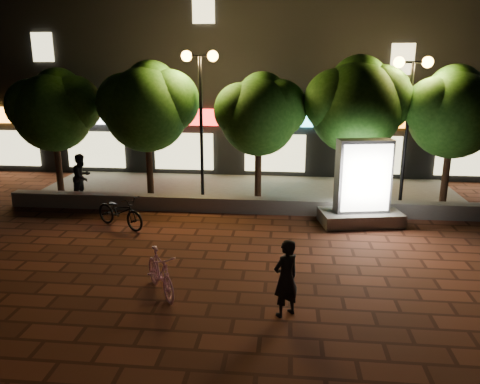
# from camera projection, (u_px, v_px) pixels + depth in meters

# --- Properties ---
(ground) EXTENTS (80.00, 80.00, 0.00)m
(ground) POSITION_uv_depth(u_px,v_px,m) (225.00, 260.00, 11.91)
(ground) COLOR #5B2A1C
(ground) RESTS_ON ground
(retaining_wall) EXTENTS (16.00, 0.45, 0.50)m
(retaining_wall) POSITION_uv_depth(u_px,v_px,m) (240.00, 205.00, 15.67)
(retaining_wall) COLOR slate
(retaining_wall) RESTS_ON ground
(sidewalk) EXTENTS (16.00, 5.00, 0.08)m
(sidewalk) POSITION_uv_depth(u_px,v_px,m) (247.00, 191.00, 18.13)
(sidewalk) COLOR slate
(sidewalk) RESTS_ON ground
(building_block) EXTENTS (28.00, 8.12, 11.30)m
(building_block) POSITION_uv_depth(u_px,v_px,m) (259.00, 60.00, 23.02)
(building_block) COLOR black
(building_block) RESTS_ON ground
(tree_far_left) EXTENTS (3.36, 2.80, 4.63)m
(tree_far_left) POSITION_uv_depth(u_px,v_px,m) (55.00, 107.00, 16.94)
(tree_far_left) COLOR black
(tree_far_left) RESTS_ON sidewalk
(tree_left) EXTENTS (3.60, 3.00, 4.89)m
(tree_left) POSITION_uv_depth(u_px,v_px,m) (148.00, 104.00, 16.55)
(tree_left) COLOR black
(tree_left) RESTS_ON sidewalk
(tree_mid) EXTENTS (3.24, 2.70, 4.50)m
(tree_mid) POSITION_uv_depth(u_px,v_px,m) (260.00, 112.00, 16.23)
(tree_mid) COLOR black
(tree_mid) RESTS_ON sidewalk
(tree_right) EXTENTS (3.72, 3.10, 5.07)m
(tree_right) POSITION_uv_depth(u_px,v_px,m) (358.00, 102.00, 15.81)
(tree_right) COLOR black
(tree_right) RESTS_ON sidewalk
(tree_far_right) EXTENTS (3.48, 2.90, 4.76)m
(tree_far_right) POSITION_uv_depth(u_px,v_px,m) (455.00, 109.00, 15.55)
(tree_far_right) COLOR black
(tree_far_right) RESTS_ON sidewalk
(street_lamp_left) EXTENTS (1.26, 0.36, 5.18)m
(street_lamp_left) POSITION_uv_depth(u_px,v_px,m) (200.00, 88.00, 15.96)
(street_lamp_left) COLOR black
(street_lamp_left) RESTS_ON sidewalk
(street_lamp_right) EXTENTS (1.26, 0.36, 4.98)m
(street_lamp_right) POSITION_uv_depth(u_px,v_px,m) (410.00, 93.00, 15.31)
(street_lamp_right) COLOR black
(street_lamp_right) RESTS_ON sidewalk
(ad_kiosk) EXTENTS (2.65, 1.67, 2.66)m
(ad_kiosk) POSITION_uv_depth(u_px,v_px,m) (362.00, 191.00, 14.30)
(ad_kiosk) COLOR slate
(ad_kiosk) RESTS_ON ground
(scooter_pink) EXTENTS (1.31, 1.64, 0.99)m
(scooter_pink) POSITION_uv_depth(u_px,v_px,m) (160.00, 273.00, 10.06)
(scooter_pink) COLOR #F19ECF
(scooter_pink) RESTS_ON ground
(rider) EXTENTS (0.69, 0.67, 1.60)m
(rider) POSITION_uv_depth(u_px,v_px,m) (286.00, 278.00, 9.11)
(rider) COLOR black
(rider) RESTS_ON ground
(scooter_parked) EXTENTS (2.01, 1.51, 1.01)m
(scooter_parked) POSITION_uv_depth(u_px,v_px,m) (120.00, 211.00, 14.15)
(scooter_parked) COLOR black
(scooter_parked) RESTS_ON ground
(pedestrian) EXTENTS (0.83, 0.96, 1.68)m
(pedestrian) POSITION_uv_depth(u_px,v_px,m) (82.00, 177.00, 16.67)
(pedestrian) COLOR black
(pedestrian) RESTS_ON sidewalk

